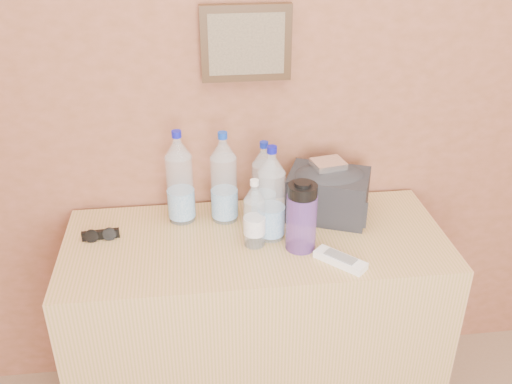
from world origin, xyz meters
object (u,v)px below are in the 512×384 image
nalgene_bottle (302,216)px  sunglasses (101,235)px  pet_large_b (180,182)px  toiletry_bag (328,192)px  dresser (256,330)px  pet_large_a (224,182)px  pet_small (254,217)px  pet_large_c (264,186)px  pet_large_d (271,198)px  ac_remote (340,260)px  foil_packet (328,164)px

nalgene_bottle → sunglasses: size_ratio=1.95×
pet_large_b → nalgene_bottle: bearing=-30.7°
toiletry_bag → dresser: bearing=-133.2°
pet_large_a → pet_small: size_ratio=1.39×
dresser → sunglasses: sunglasses is taller
pet_large_c → toiletry_bag: bearing=0.7°
nalgene_bottle → toiletry_bag: nalgene_bottle is taller
pet_large_d → toiletry_bag: (0.22, 0.12, -0.05)m
pet_large_a → ac_remote: bearing=-42.9°
pet_large_a → pet_small: pet_large_a is taller
dresser → pet_large_c: pet_large_c is taller
pet_large_b → nalgene_bottle: 0.45m
sunglasses → foil_packet: foil_packet is taller
dresser → pet_large_c: 0.55m
ac_remote → pet_large_a: bearing=-177.1°
pet_small → pet_large_c: bearing=71.8°
pet_large_a → pet_large_d: 0.20m
pet_large_c → dresser: bearing=-108.8°
pet_small → toiletry_bag: bearing=29.3°
pet_large_c → toiletry_bag: (0.23, 0.00, -0.04)m
ac_remote → foil_packet: bearing=131.3°
pet_large_c → nalgene_bottle: pet_large_c is taller
pet_large_c → pet_large_b: bearing=172.9°
pet_large_b → pet_small: (0.24, -0.19, -0.04)m
pet_large_c → pet_large_d: pet_large_d is taller
dresser → nalgene_bottle: 0.55m
pet_small → nalgene_bottle: bearing=-13.9°
nalgene_bottle → toiletry_bag: size_ratio=0.88×
sunglasses → toiletry_bag: (0.79, 0.06, 0.08)m
dresser → pet_large_d: pet_large_d is taller
pet_large_c → nalgene_bottle: size_ratio=1.24×
pet_large_a → nalgene_bottle: bearing=-42.4°
sunglasses → ac_remote: bearing=-22.3°
pet_large_a → toiletry_bag: bearing=-2.7°
sunglasses → ac_remote: size_ratio=0.73×
ac_remote → foil_packet: foil_packet is taller
ac_remote → sunglasses: bearing=-151.4°
pet_large_c → foil_packet: pet_large_c is taller
sunglasses → dresser: bearing=-12.3°
sunglasses → toiletry_bag: size_ratio=0.45×
dresser → pet_large_d: size_ratio=3.88×
pet_large_a → nalgene_bottle: pet_large_a is taller
pet_large_c → pet_small: (-0.05, -0.16, -0.03)m
pet_large_c → pet_large_d: size_ratio=0.90×
pet_large_b → nalgene_bottle: size_ratio=1.40×
pet_large_d → foil_packet: size_ratio=3.10×
dresser → foil_packet: bearing=27.0°
pet_large_a → nalgene_bottle: (0.23, -0.21, -0.03)m
dresser → pet_small: size_ratio=5.39×
pet_large_a → pet_large_c: 0.14m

